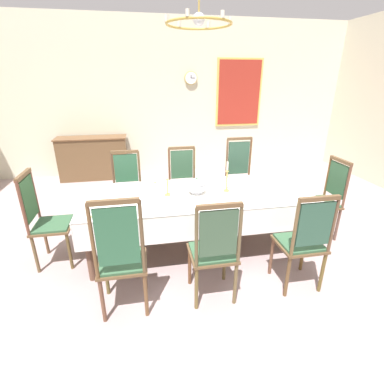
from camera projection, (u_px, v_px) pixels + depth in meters
The scene contains 23 objects.
ground at pixel (196, 245), 3.77m from camera, with size 8.16×6.63×0.04m, color #A18B8B.
back_wall at pixel (167, 99), 6.21m from camera, with size 8.16×0.08×3.24m, color beige.
dining_table at pixel (197, 199), 3.47m from camera, with size 2.71×1.07×0.75m.
tablecloth at pixel (197, 199), 3.47m from camera, with size 2.73×1.09×0.32m.
chair_south_a at pixel (121, 256), 2.49m from camera, with size 0.44×0.42×1.20m.
chair_north_a at pixel (127, 186), 4.21m from camera, with size 0.44×0.42×1.07m.
chair_south_b at pixel (214, 249), 2.65m from camera, with size 0.44×0.42×1.09m.
chair_north_b at pixel (183, 182), 4.36m from camera, with size 0.44×0.42×1.09m.
chair_south_c at pixel (304, 240), 2.81m from camera, with size 0.44×0.42×1.09m.
chair_north_c at pixel (240, 176), 4.51m from camera, with size 0.44×0.42×1.20m.
chair_head_west at pixel (45, 218), 3.21m from camera, with size 0.42×0.44×1.13m.
chair_head_east at pixel (325, 197), 3.81m from camera, with size 0.42×0.44×1.09m.
soup_tureen at pixel (197, 186), 3.40m from camera, with size 0.25×0.25×0.20m.
candlestick_west at pixel (167, 186), 3.33m from camera, with size 0.07×0.07×0.32m.
candlestick_east at pixel (227, 179), 3.44m from camera, with size 0.07×0.07×0.38m.
bowl_near_left at pixel (103, 212), 2.92m from camera, with size 0.14×0.14×0.03m.
bowl_near_right at pixel (164, 182), 3.74m from camera, with size 0.17×0.17×0.03m.
spoon_primary at pixel (94, 212), 2.94m from camera, with size 0.04×0.18×0.01m.
spoon_secondary at pixel (155, 183), 3.75m from camera, with size 0.03×0.18×0.01m.
sideboard at pixel (94, 158), 6.08m from camera, with size 1.44×0.48×0.90m.
mounted_clock at pixel (191, 78), 6.07m from camera, with size 0.27×0.06×0.27m.
framed_painting at pixel (239, 93), 6.39m from camera, with size 1.05×0.05×1.45m.
chandelier at pixel (199, 23), 2.76m from camera, with size 0.67×0.66×0.66m.
Camera 1 is at (-0.65, -3.16, 2.06)m, focal length 26.46 mm.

